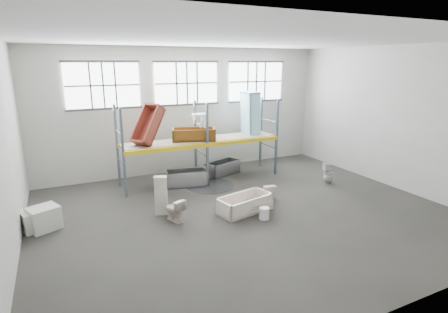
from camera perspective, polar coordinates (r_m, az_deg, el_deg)
floor at (r=10.87m, az=3.46°, el=-9.26°), size 12.00×10.00×0.10m
ceiling at (r=9.94m, az=3.95°, el=18.66°), size 12.00×10.00×0.10m
wall_back at (r=14.66m, az=-6.06°, el=7.39°), size 12.00×0.10×5.00m
wall_front at (r=6.33m, az=26.60°, el=-4.12°), size 12.00×0.10×5.00m
wall_right at (r=14.05m, az=25.89°, el=5.67°), size 0.10×10.00×5.00m
window_left at (r=13.71m, az=-18.94°, el=10.80°), size 2.60×0.04×1.60m
window_mid at (r=14.45m, az=-6.03°, el=11.67°), size 2.60×0.04×1.60m
window_right at (r=15.82m, az=5.19°, el=11.96°), size 2.60×0.04×1.60m
rack_upright_la at (r=12.05m, az=-15.95°, el=0.42°), size 0.08×0.08×3.00m
rack_upright_lb at (r=13.20m, az=-16.87°, el=1.59°), size 0.08×0.08×3.00m
rack_upright_ma at (r=12.86m, az=-2.70°, el=1.88°), size 0.08×0.08×3.00m
rack_upright_mb at (r=13.94m, az=-4.63°, el=2.87°), size 0.08×0.08×3.00m
rack_upright_ra at (r=14.26m, az=8.48°, el=3.03°), size 0.08×0.08×3.00m
rack_upright_rb at (r=15.25m, az=5.97°, el=3.88°), size 0.08×0.08×3.00m
rack_beam_front at (r=12.86m, az=-2.70°, el=1.88°), size 6.00×0.10×0.14m
rack_beam_back at (r=13.94m, az=-4.63°, el=2.87°), size 6.00×0.10×0.14m
shelf_deck at (r=13.38m, az=-3.71°, el=2.73°), size 5.90×1.10×0.03m
wet_patch at (r=13.10m, az=-2.28°, el=-4.70°), size 1.80×1.80×0.00m
bathtub_beige at (r=10.84m, az=3.34°, el=-7.60°), size 1.83×1.15×0.50m
cistern_spare at (r=11.81m, az=7.38°, el=-5.61°), size 0.42×0.25×0.37m
sink_in_tub at (r=11.40m, az=4.53°, el=-6.95°), size 0.51×0.51×0.14m
toilet_beige at (r=10.28m, az=-7.97°, el=-8.48°), size 0.58×0.75×0.68m
cistern_tall at (r=10.71m, az=-10.12°, el=-6.18°), size 0.43×0.35×1.17m
toilet_white at (r=13.80m, az=16.51°, el=-2.53°), size 0.46×0.46×0.81m
steel_tub_left at (r=13.15m, az=-6.04°, el=-3.41°), size 1.63×0.99×0.56m
steel_tub_right at (r=14.36m, az=-0.26°, el=-1.80°), size 1.59×1.14×0.53m
rust_tub_flat at (r=13.21m, az=-4.91°, el=3.61°), size 1.73×1.18×0.44m
rust_tub_tilted at (r=12.67m, az=-12.22°, el=5.03°), size 1.38×1.22×1.45m
sink_on_shelf at (r=13.16m, az=-3.84°, el=4.81°), size 0.66×0.54×0.54m
blue_tub_upright at (r=14.40m, az=4.27°, el=6.88°), size 0.57×0.83×1.76m
bucket at (r=10.42m, az=6.50°, el=-9.09°), size 0.32×0.32×0.34m
carton_near at (r=10.87m, az=-27.04°, el=-8.85°), size 0.93×0.87×0.63m
carton_far at (r=11.00m, az=-28.18°, el=-8.96°), size 0.83×0.83×0.55m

